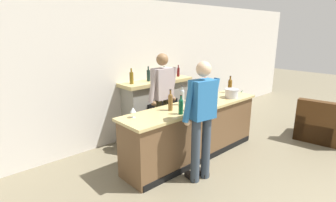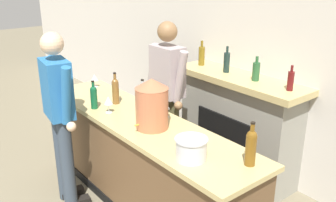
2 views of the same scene
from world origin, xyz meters
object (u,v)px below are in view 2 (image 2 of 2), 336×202
at_px(wine_bottle_rose_blush, 143,97).
at_px(wine_glass_mid_counter, 108,101).
at_px(ice_bucket_steel, 191,149).
at_px(wine_bottle_chardonnay_pale, 94,96).
at_px(wine_glass_front_left, 165,106).
at_px(wine_glass_back_row, 95,78).
at_px(wine_bottle_burgundy_dark, 115,90).
at_px(wine_bottle_merlot_tall, 251,146).
at_px(person_bartender, 167,96).
at_px(person_customer, 60,114).
at_px(fireplace_stone, 237,125).
at_px(copper_dispenser, 152,104).

height_order(wine_bottle_rose_blush, wine_glass_mid_counter, wine_bottle_rose_blush).
height_order(ice_bucket_steel, wine_bottle_rose_blush, wine_bottle_rose_blush).
height_order(wine_bottle_chardonnay_pale, wine_glass_front_left, wine_bottle_chardonnay_pale).
bearing_deg(wine_glass_front_left, wine_glass_back_row, -176.63).
bearing_deg(wine_bottle_chardonnay_pale, wine_bottle_burgundy_dark, 86.68).
xyz_separation_m(wine_bottle_merlot_tall, wine_bottle_rose_blush, (-1.37, 0.00, -0.00)).
distance_m(person_bartender, wine_glass_front_left, 0.48).
height_order(person_bartender, wine_glass_front_left, person_bartender).
relative_size(wine_bottle_burgundy_dark, wine_bottle_chardonnay_pale, 1.15).
relative_size(person_customer, person_bartender, 0.99).
bearing_deg(wine_bottle_burgundy_dark, wine_bottle_chardonnay_pale, -93.32).
bearing_deg(wine_bottle_chardonnay_pale, wine_glass_front_left, 33.38).
distance_m(fireplace_stone, person_bartender, 0.90).
bearing_deg(wine_bottle_rose_blush, person_bartender, 104.53).
bearing_deg(wine_glass_back_row, ice_bucket_steel, -7.91).
xyz_separation_m(copper_dispenser, wine_bottle_merlot_tall, (0.98, 0.17, -0.08)).
distance_m(person_bartender, wine_bottle_chardonnay_pale, 0.78).
height_order(fireplace_stone, wine_glass_back_row, fireplace_stone).
height_order(person_customer, wine_bottle_burgundy_dark, person_customer).
bearing_deg(copper_dispenser, person_bartender, 131.00).
xyz_separation_m(fireplace_stone, copper_dispenser, (0.07, -1.25, 0.57)).
height_order(fireplace_stone, wine_glass_mid_counter, fireplace_stone).
relative_size(copper_dispenser, wine_glass_mid_counter, 2.72).
xyz_separation_m(fireplace_stone, ice_bucket_steel, (0.71, -1.36, 0.42)).
relative_size(fireplace_stone, wine_bottle_burgundy_dark, 4.72).
bearing_deg(ice_bucket_steel, wine_bottle_chardonnay_pale, -177.42).
xyz_separation_m(wine_glass_mid_counter, wine_glass_back_row, (-0.83, 0.29, -0.01)).
relative_size(wine_bottle_chardonnay_pale, wine_glass_mid_counter, 1.73).
distance_m(wine_bottle_rose_blush, wine_glass_mid_counter, 0.34).
bearing_deg(person_customer, fireplace_stone, 70.04).
relative_size(fireplace_stone, wine_bottle_chardonnay_pale, 5.42).
distance_m(wine_bottle_merlot_tall, wine_glass_back_row, 2.37).
relative_size(person_customer, wine_glass_back_row, 11.41).
relative_size(fireplace_stone, wine_bottle_merlot_tall, 4.69).
bearing_deg(fireplace_stone, wine_bottle_burgundy_dark, -119.93).
relative_size(copper_dispenser, wine_bottle_burgundy_dark, 1.37).
height_order(wine_bottle_chardonnay_pale, wine_glass_back_row, wine_bottle_chardonnay_pale).
distance_m(wine_bottle_merlot_tall, wine_glass_mid_counter, 1.57).
distance_m(wine_glass_front_left, wine_glass_back_row, 1.27).
height_order(fireplace_stone, ice_bucket_steel, fireplace_stone).
distance_m(person_bartender, ice_bucket_steel, 1.31).
height_order(ice_bucket_steel, wine_glass_back_row, ice_bucket_steel).
distance_m(person_customer, wine_glass_front_left, 1.01).
height_order(person_customer, wine_glass_back_row, person_customer).
relative_size(copper_dispenser, wine_bottle_merlot_tall, 1.36).
relative_size(ice_bucket_steel, wine_glass_front_left, 1.52).
bearing_deg(fireplace_stone, wine_bottle_chardonnay_pale, -115.92).
distance_m(ice_bucket_steel, wine_bottle_chardonnay_pale, 1.41).
distance_m(fireplace_stone, wine_glass_front_left, 1.10).
relative_size(wine_bottle_burgundy_dark, wine_glass_back_row, 2.18).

